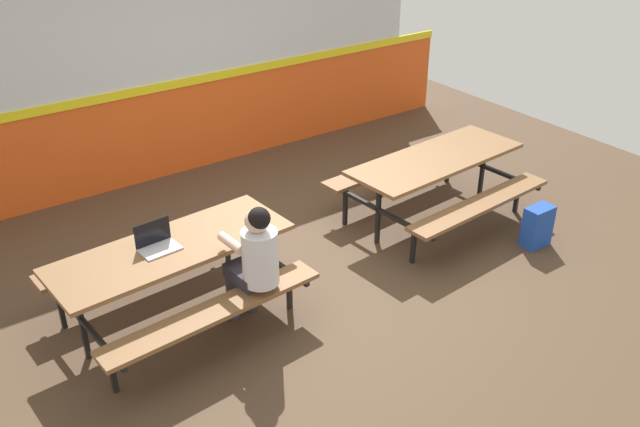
{
  "coord_description": "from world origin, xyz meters",
  "views": [
    {
      "loc": [
        -3.37,
        -4.88,
        3.73
      ],
      "look_at": [
        0.0,
        -0.14,
        0.55
      ],
      "focal_mm": 38.63,
      "sensor_mm": 36.0,
      "label": 1
    }
  ],
  "objects_px": {
    "picnic_table_right": "(435,171)",
    "laptop_silver": "(157,243)",
    "backpack_dark": "(537,226)",
    "student_nearer": "(255,258)",
    "picnic_table_left": "(173,262)"
  },
  "relations": [
    {
      "from": "picnic_table_right",
      "to": "laptop_silver",
      "type": "relative_size",
      "value": 6.23
    },
    {
      "from": "picnic_table_left",
      "to": "picnic_table_right",
      "type": "bearing_deg",
      "value": 0.81
    },
    {
      "from": "picnic_table_right",
      "to": "backpack_dark",
      "type": "xyz_separation_m",
      "value": [
        0.47,
        -1.04,
        -0.36
      ]
    },
    {
      "from": "laptop_silver",
      "to": "student_nearer",
      "type": "bearing_deg",
      "value": -42.35
    },
    {
      "from": "student_nearer",
      "to": "backpack_dark",
      "type": "distance_m",
      "value": 3.13
    },
    {
      "from": "picnic_table_left",
      "to": "student_nearer",
      "type": "xyz_separation_m",
      "value": [
        0.5,
        -0.52,
        0.13
      ]
    },
    {
      "from": "picnic_table_right",
      "to": "backpack_dark",
      "type": "distance_m",
      "value": 1.2
    },
    {
      "from": "laptop_silver",
      "to": "backpack_dark",
      "type": "relative_size",
      "value": 0.76
    },
    {
      "from": "picnic_table_right",
      "to": "laptop_silver",
      "type": "xyz_separation_m",
      "value": [
        -3.19,
        -0.01,
        0.21
      ]
    },
    {
      "from": "picnic_table_right",
      "to": "student_nearer",
      "type": "relative_size",
      "value": 1.73
    },
    {
      "from": "picnic_table_left",
      "to": "backpack_dark",
      "type": "height_order",
      "value": "picnic_table_left"
    },
    {
      "from": "picnic_table_right",
      "to": "student_nearer",
      "type": "bearing_deg",
      "value": -167.66
    },
    {
      "from": "picnic_table_left",
      "to": "student_nearer",
      "type": "relative_size",
      "value": 1.73
    },
    {
      "from": "laptop_silver",
      "to": "backpack_dark",
      "type": "bearing_deg",
      "value": -15.72
    },
    {
      "from": "picnic_table_left",
      "to": "picnic_table_right",
      "type": "xyz_separation_m",
      "value": [
        3.08,
        0.04,
        0.0
      ]
    }
  ]
}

